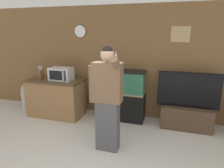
{
  "coord_description": "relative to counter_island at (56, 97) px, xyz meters",
  "views": [
    {
      "loc": [
        0.94,
        -1.82,
        2.03
      ],
      "look_at": [
        -0.14,
        1.67,
        1.05
      ],
      "focal_mm": 32.0,
      "sensor_mm": 36.0,
      "label": 1
    }
  ],
  "objects": [
    {
      "name": "tv_on_stand",
      "position": [
        3.01,
        0.2,
        -0.09
      ],
      "size": [
        1.25,
        0.4,
        1.22
      ],
      "color": "#4C3828",
      "rests_on": "ground_plane"
    },
    {
      "name": "counter_island",
      "position": [
        0.0,
        0.0,
        0.0
      ],
      "size": [
        1.34,
        0.69,
        0.9
      ],
      "color": "olive",
      "rests_on": "ground_plane"
    },
    {
      "name": "person_standing",
      "position": [
        1.66,
        -1.03,
        0.49
      ],
      "size": [
        0.57,
        0.43,
        1.81
      ],
      "color": "#515156",
      "rests_on": "ground_plane"
    },
    {
      "name": "knife_block",
      "position": [
        -0.38,
        -0.01,
        0.57
      ],
      "size": [
        0.11,
        0.11,
        0.31
      ],
      "color": "brown",
      "rests_on": "counter_island"
    },
    {
      "name": "microwave",
      "position": [
        0.18,
        -0.0,
        0.6
      ],
      "size": [
        0.53,
        0.33,
        0.3
      ],
      "color": "silver",
      "rests_on": "counter_island"
    },
    {
      "name": "trash_bin",
      "position": [
        -0.93,
        0.12,
        -0.1
      ],
      "size": [
        0.34,
        0.34,
        0.7
      ],
      "color": "#B7B7BC",
      "rests_on": "ground_plane"
    },
    {
      "name": "aquarium_on_stand",
      "position": [
        1.59,
        0.26,
        0.13
      ],
      "size": [
        1.06,
        0.42,
        1.17
      ],
      "color": "black",
      "rests_on": "ground_plane"
    },
    {
      "name": "wall_back_paneled",
      "position": [
        1.72,
        0.57,
        0.85
      ],
      "size": [
        10.0,
        0.08,
        2.6
      ],
      "color": "brown",
      "rests_on": "ground_plane"
    }
  ]
}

